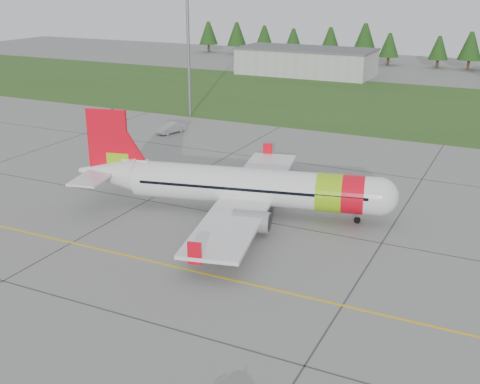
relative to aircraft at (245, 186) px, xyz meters
The scene contains 8 objects.
ground 21.82m from the aircraft, 79.11° to the right, with size 320.00×320.00×0.00m, color gray.
aircraft is the anchor object (origin of this frame).
service_van 34.89m from the aircraft, 134.44° to the left, with size 1.62×1.53×4.65m, color silver.
grass_strip 60.96m from the aircraft, 86.15° to the left, with size 320.00×50.00×0.03m, color #30561E.
taxi_guideline 14.15m from the aircraft, 72.85° to the right, with size 120.00×0.25×0.02m, color gold.
hangar_west 92.46m from the aircraft, 106.27° to the left, with size 32.00×14.00×6.00m, color #A8A8A3.
floodlight_mast 46.70m from the aircraft, 127.21° to the left, with size 0.50×0.50×20.00m, color slate.
treeline 116.85m from the aircraft, 87.99° to the left, with size 160.00×8.00×10.00m, color #1C3F14, non-canonical shape.
Camera 1 is at (19.96, -29.57, 22.40)m, focal length 45.00 mm.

